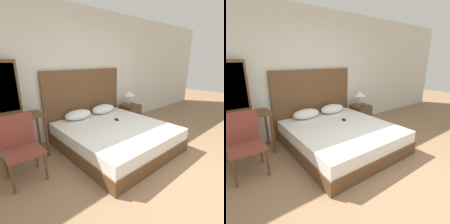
{
  "view_description": "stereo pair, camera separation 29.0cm",
  "coord_description": "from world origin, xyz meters",
  "views": [
    {
      "loc": [
        -2.03,
        -0.81,
        1.65
      ],
      "look_at": [
        0.08,
        1.57,
        0.68
      ],
      "focal_mm": 28.0,
      "sensor_mm": 36.0,
      "label": 1
    },
    {
      "loc": [
        -1.8,
        -0.99,
        1.65
      ],
      "look_at": [
        0.08,
        1.57,
        0.68
      ],
      "focal_mm": 28.0,
      "sensor_mm": 36.0,
      "label": 2
    }
  ],
  "objects": [
    {
      "name": "table_lamp",
      "position": [
        1.28,
        2.28,
        0.79
      ],
      "size": [
        0.32,
        0.32,
        0.35
      ],
      "color": "tan",
      "rests_on": "nightstand"
    },
    {
      "name": "pillow_right",
      "position": [
        0.41,
        2.26,
        0.54
      ],
      "size": [
        0.59,
        0.34,
        0.2
      ],
      "color": "white",
      "rests_on": "bed"
    },
    {
      "name": "vanity_mirror",
      "position": [
        -1.5,
        2.41,
        1.21
      ],
      "size": [
        0.48,
        0.03,
        0.89
      ],
      "color": "brown",
      "rests_on": "vanity_desk"
    },
    {
      "name": "chair",
      "position": [
        -1.53,
        1.68,
        0.52
      ],
      "size": [
        0.48,
        0.45,
        0.93
      ],
      "color": "brown",
      "rests_on": "ground_plane"
    },
    {
      "name": "pillow_left",
      "position": [
        -0.26,
        2.26,
        0.54
      ],
      "size": [
        0.59,
        0.34,
        0.2
      ],
      "color": "white",
      "rests_on": "bed"
    },
    {
      "name": "vanity_desk",
      "position": [
        -1.5,
        2.2,
        0.63
      ],
      "size": [
        0.98,
        0.48,
        0.76
      ],
      "color": "brown",
      "rests_on": "ground_plane"
    },
    {
      "name": "bed",
      "position": [
        0.08,
        1.47,
        0.22
      ],
      "size": [
        1.84,
        2.01,
        0.43
      ],
      "color": "brown",
      "rests_on": "ground_plane"
    },
    {
      "name": "wall_back",
      "position": [
        0.0,
        2.58,
        1.35
      ],
      "size": [
        10.0,
        0.06,
        2.7
      ],
      "color": "silver",
      "rests_on": "ground_plane"
    },
    {
      "name": "phone_on_nightstand",
      "position": [
        1.2,
        2.09,
        0.52
      ],
      "size": [
        0.1,
        0.16,
        0.01
      ],
      "color": "black",
      "rests_on": "nightstand"
    },
    {
      "name": "nightstand",
      "position": [
        1.27,
        2.2,
        0.26
      ],
      "size": [
        0.4,
        0.44,
        0.51
      ],
      "color": "brown",
      "rests_on": "ground_plane"
    },
    {
      "name": "headboard",
      "position": [
        0.08,
        2.5,
        0.72
      ],
      "size": [
        1.93,
        0.05,
        1.44
      ],
      "color": "brown",
      "rests_on": "ground_plane"
    },
    {
      "name": "ground_plane",
      "position": [
        0.0,
        0.0,
        0.0
      ],
      "size": [
        16.0,
        16.0,
        0.0
      ],
      "primitive_type": "plane",
      "color": "#8C6B4C"
    },
    {
      "name": "phone_on_bed",
      "position": [
        0.32,
        1.71,
        0.44
      ],
      "size": [
        0.13,
        0.17,
        0.01
      ],
      "color": "black",
      "rests_on": "bed"
    }
  ]
}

